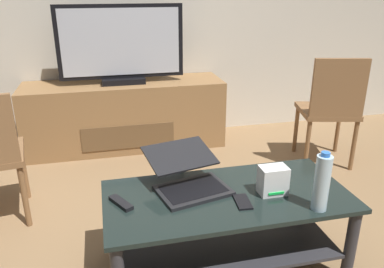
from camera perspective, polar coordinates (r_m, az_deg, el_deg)
The scene contains 10 objects.
ground_plane at distance 2.25m, azimuth 1.90°, elevation -19.09°, with size 7.68×7.68×0.00m, color olive.
coffee_table at distance 2.09m, azimuth 5.13°, elevation -12.15°, with size 1.26×0.60×0.45m.
media_cabinet at distance 3.68m, azimuth -9.76°, elevation 2.80°, with size 1.81×0.52×0.62m.
television at distance 3.51m, azimuth -10.39°, elevation 12.59°, with size 1.09×0.20×0.68m.
dining_chair at distance 3.36m, azimuth 19.80°, elevation 3.89°, with size 0.53×0.53×0.93m.
laptop at distance 2.05m, azimuth -0.64°, elevation -6.17°, with size 0.45×0.49×0.18m.
router_box at distance 2.03m, azimuth 11.83°, elevation -6.69°, with size 0.14×0.10×0.15m.
water_bottle_near at distance 1.92m, azimuth 18.57°, elevation -6.80°, with size 0.07×0.07×0.30m.
cell_phone at distance 1.95m, azimuth 7.47°, elevation -9.87°, with size 0.07×0.14×0.01m, color black.
tv_remote at distance 1.95m, azimuth -10.43°, elevation -9.94°, with size 0.04×0.16×0.02m, color black.
Camera 1 is at (-0.46, -1.65, 1.46)m, focal length 36.22 mm.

